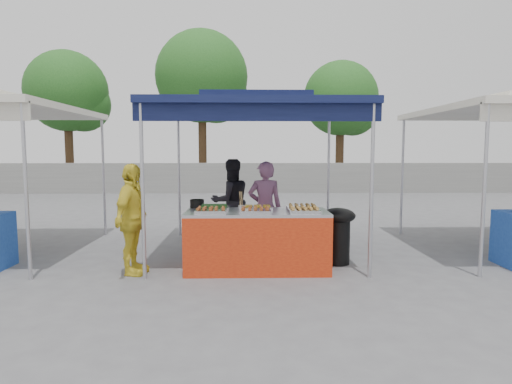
{
  "coord_description": "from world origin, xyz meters",
  "views": [
    {
      "loc": [
        -0.14,
        -6.06,
        1.7
      ],
      "look_at": [
        0.0,
        0.6,
        1.05
      ],
      "focal_mm": 30.0,
      "sensor_mm": 36.0,
      "label": 1
    }
  ],
  "objects_px": {
    "wok_burner": "(338,231)",
    "customer_person": "(132,219)",
    "cooking_pot": "(197,204)",
    "helper_man": "(231,201)",
    "vendor_table": "(257,241)",
    "vendor_woman": "(265,208)"
  },
  "relations": [
    {
      "from": "wok_burner",
      "to": "customer_person",
      "type": "height_order",
      "value": "customer_person"
    },
    {
      "from": "cooking_pot",
      "to": "helper_man",
      "type": "xyz_separation_m",
      "value": [
        0.45,
        1.43,
        -0.14
      ]
    },
    {
      "from": "vendor_table",
      "to": "vendor_woman",
      "type": "distance_m",
      "value": 1.04
    },
    {
      "from": "vendor_woman",
      "to": "helper_man",
      "type": "height_order",
      "value": "helper_man"
    },
    {
      "from": "wok_burner",
      "to": "cooking_pot",
      "type": "bearing_deg",
      "value": -160.84
    },
    {
      "from": "wok_burner",
      "to": "customer_person",
      "type": "bearing_deg",
      "value": -150.31
    },
    {
      "from": "wok_burner",
      "to": "helper_man",
      "type": "xyz_separation_m",
      "value": [
        -1.66,
        1.48,
        0.27
      ]
    },
    {
      "from": "wok_burner",
      "to": "helper_man",
      "type": "distance_m",
      "value": 2.24
    },
    {
      "from": "vendor_woman",
      "to": "cooking_pot",
      "type": "bearing_deg",
      "value": 27.68
    },
    {
      "from": "customer_person",
      "to": "helper_man",
      "type": "bearing_deg",
      "value": -25.16
    },
    {
      "from": "vendor_table",
      "to": "customer_person",
      "type": "xyz_separation_m",
      "value": [
        -1.71,
        -0.16,
        0.34
      ]
    },
    {
      "from": "vendor_table",
      "to": "customer_person",
      "type": "bearing_deg",
      "value": -174.58
    },
    {
      "from": "wok_burner",
      "to": "customer_person",
      "type": "distance_m",
      "value": 2.99
    },
    {
      "from": "vendor_table",
      "to": "helper_man",
      "type": "bearing_deg",
      "value": 103.57
    },
    {
      "from": "cooking_pot",
      "to": "vendor_woman",
      "type": "distance_m",
      "value": 1.21
    },
    {
      "from": "vendor_table",
      "to": "cooking_pot",
      "type": "xyz_separation_m",
      "value": [
        -0.89,
        0.36,
        0.49
      ]
    },
    {
      "from": "cooking_pot",
      "to": "customer_person",
      "type": "distance_m",
      "value": 0.99
    },
    {
      "from": "vendor_table",
      "to": "helper_man",
      "type": "relative_size",
      "value": 1.29
    },
    {
      "from": "helper_man",
      "to": "cooking_pot",
      "type": "bearing_deg",
      "value": 49.45
    },
    {
      "from": "customer_person",
      "to": "cooking_pot",
      "type": "bearing_deg",
      "value": -49.53
    },
    {
      "from": "vendor_woman",
      "to": "customer_person",
      "type": "xyz_separation_m",
      "value": [
        -1.87,
        -1.13,
        0.0
      ]
    },
    {
      "from": "vendor_table",
      "to": "wok_burner",
      "type": "bearing_deg",
      "value": 14.61
    }
  ]
}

